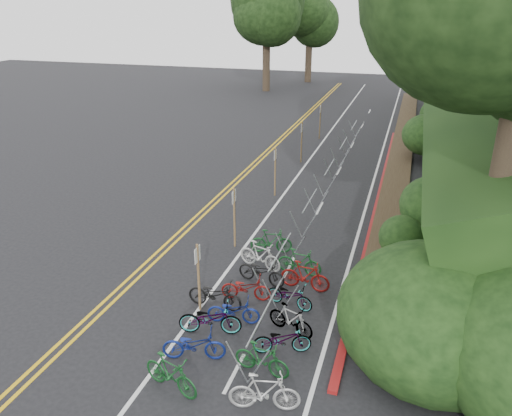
% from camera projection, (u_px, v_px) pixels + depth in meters
% --- Properties ---
extents(ground, '(120.00, 120.00, 0.00)m').
position_uv_depth(ground, '(164.00, 312.00, 15.84)').
color(ground, black).
rests_on(ground, ground).
extents(road_markings, '(7.47, 80.00, 0.01)m').
position_uv_depth(road_markings, '(270.00, 202.00, 24.56)').
color(road_markings, gold).
rests_on(road_markings, ground).
extents(red_curb, '(0.25, 28.00, 0.10)m').
position_uv_depth(red_curb, '(379.00, 199.00, 24.81)').
color(red_curb, maroon).
rests_on(red_curb, ground).
extents(bike_rack_front, '(1.17, 3.37, 1.22)m').
position_uv_depth(bike_rack_front, '(265.00, 320.00, 13.91)').
color(bike_rack_front, '#999DA4').
rests_on(bike_rack_front, ground).
extents(bike_racks_rest, '(1.14, 23.00, 1.17)m').
position_uv_depth(bike_racks_rest, '(329.00, 172.00, 26.14)').
color(bike_racks_rest, '#999DA4').
rests_on(bike_racks_rest, ground).
extents(signpost_near, '(0.08, 0.40, 2.32)m').
position_uv_depth(signpost_near, '(198.00, 273.00, 15.46)').
color(signpost_near, brown).
rests_on(signpost_near, ground).
extents(signposts_rest, '(0.08, 18.40, 2.50)m').
position_uv_depth(signposts_rest, '(290.00, 153.00, 27.47)').
color(signposts_rest, brown).
rests_on(signposts_rest, ground).
extents(bike_front, '(0.72, 1.87, 0.97)m').
position_uv_depth(bike_front, '(215.00, 294.00, 15.89)').
color(bike_front, black).
rests_on(bike_front, ground).
extents(bike_valet, '(3.36, 9.74, 1.06)m').
position_uv_depth(bike_valet, '(255.00, 304.00, 15.40)').
color(bike_valet, '#144C1E').
rests_on(bike_valet, ground).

